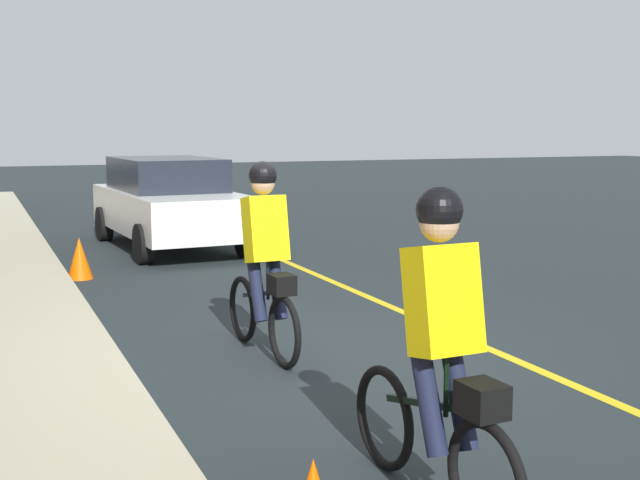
{
  "coord_description": "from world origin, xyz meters",
  "views": [
    {
      "loc": [
        -7.13,
        2.95,
        2.15
      ],
      "look_at": [
        0.65,
        -0.28,
        1.0
      ],
      "focal_mm": 47.27,
      "sensor_mm": 36.0,
      "label": 1
    }
  ],
  "objects_px": {
    "cyclist_lead": "(265,260)",
    "parked_sedan_rear": "(169,201)",
    "traffic_cone_near": "(80,258)",
    "cyclist_follow": "(440,351)"
  },
  "relations": [
    {
      "from": "cyclist_lead",
      "to": "parked_sedan_rear",
      "type": "height_order",
      "value": "cyclist_lead"
    },
    {
      "from": "traffic_cone_near",
      "to": "cyclist_follow",
      "type": "bearing_deg",
      "value": -173.02
    },
    {
      "from": "cyclist_follow",
      "to": "parked_sedan_rear",
      "type": "distance_m",
      "value": 10.71
    },
    {
      "from": "cyclist_lead",
      "to": "cyclist_follow",
      "type": "bearing_deg",
      "value": 174.67
    },
    {
      "from": "parked_sedan_rear",
      "to": "traffic_cone_near",
      "type": "xyz_separation_m",
      "value": [
        -2.51,
        1.84,
        -0.53
      ]
    },
    {
      "from": "cyclist_follow",
      "to": "parked_sedan_rear",
      "type": "height_order",
      "value": "cyclist_follow"
    },
    {
      "from": "parked_sedan_rear",
      "to": "traffic_cone_near",
      "type": "height_order",
      "value": "parked_sedan_rear"
    },
    {
      "from": "cyclist_lead",
      "to": "traffic_cone_near",
      "type": "xyz_separation_m",
      "value": [
        4.79,
        1.12,
        -0.62
      ]
    },
    {
      "from": "parked_sedan_rear",
      "to": "traffic_cone_near",
      "type": "distance_m",
      "value": 3.16
    },
    {
      "from": "cyclist_follow",
      "to": "cyclist_lead",
      "type": "bearing_deg",
      "value": -5.33
    }
  ]
}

